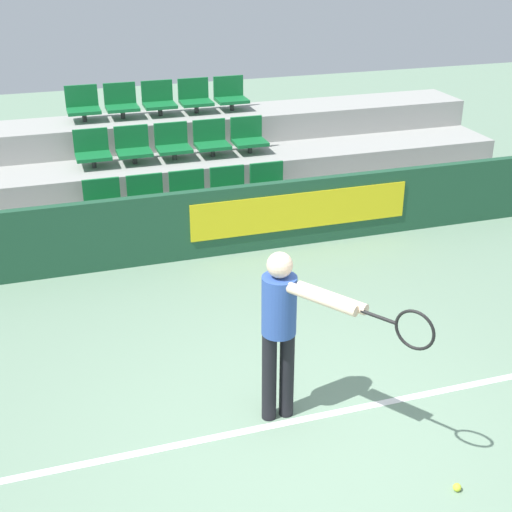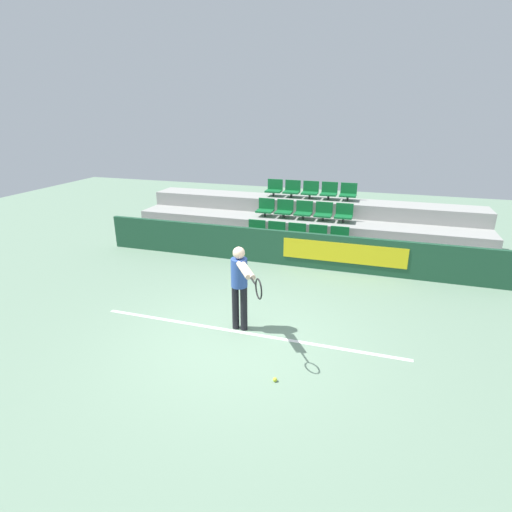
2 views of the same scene
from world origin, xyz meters
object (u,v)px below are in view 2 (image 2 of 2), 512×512
at_px(stadium_chair_14, 348,193).
at_px(stadium_chair_12, 310,191).
at_px(tennis_ball, 275,380).
at_px(stadium_chair_13, 329,192).
at_px(stadium_chair_9, 344,214).
at_px(stadium_chair_1, 276,232).
at_px(stadium_chair_4, 339,238).
at_px(stadium_chair_8, 323,213).
at_px(stadium_chair_3, 317,236).
at_px(stadium_chair_10, 274,189).
at_px(stadium_chair_7, 304,211).
at_px(stadium_chair_6, 284,210).
at_px(stadium_chair_2, 296,234).
at_px(stadium_chair_0, 256,231).
at_px(stadium_chair_5, 266,208).
at_px(stadium_chair_11, 292,190).
at_px(tennis_player, 240,281).

bearing_deg(stadium_chair_14, stadium_chair_12, 180.00).
bearing_deg(tennis_ball, stadium_chair_13, 92.23).
relative_size(stadium_chair_13, stadium_chair_14, 1.00).
relative_size(stadium_chair_9, stadium_chair_12, 1.00).
xyz_separation_m(stadium_chair_13, tennis_ball, (0.29, -7.49, -1.47)).
distance_m(stadium_chair_1, stadium_chair_4, 1.75).
distance_m(stadium_chair_4, stadium_chair_8, 1.22).
relative_size(stadium_chair_3, stadium_chair_10, 1.00).
relative_size(stadium_chair_7, stadium_chair_9, 1.00).
relative_size(stadium_chair_3, stadium_chair_6, 1.00).
bearing_deg(stadium_chair_13, stadium_chair_8, -90.00).
relative_size(stadium_chair_8, stadium_chair_10, 1.00).
distance_m(stadium_chair_1, stadium_chair_2, 0.58).
height_order(stadium_chair_0, stadium_chair_5, stadium_chair_5).
bearing_deg(stadium_chair_5, stadium_chair_2, -40.24).
xyz_separation_m(stadium_chair_1, stadium_chair_11, (0.00, 1.98, 0.85)).
bearing_deg(stadium_chair_2, tennis_ball, -80.98).
bearing_deg(stadium_chair_6, stadium_chair_12, 59.42).
bearing_deg(stadium_chair_13, tennis_player, -96.37).
xyz_separation_m(stadium_chair_7, stadium_chair_10, (-1.17, 0.99, 0.43)).
height_order(stadium_chair_7, tennis_player, tennis_player).
bearing_deg(stadium_chair_10, stadium_chair_9, -22.93).
bearing_deg(stadium_chair_6, stadium_chair_14, 29.43).
bearing_deg(stadium_chair_3, stadium_chair_0, 180.00).
xyz_separation_m(stadium_chair_8, stadium_chair_13, (0.00, 0.99, 0.43)).
relative_size(stadium_chair_11, stadium_chair_12, 1.00).
xyz_separation_m(stadium_chair_1, tennis_ball, (1.46, -5.51, -0.62)).
xyz_separation_m(stadium_chair_8, stadium_chair_14, (0.58, 0.99, 0.43)).
xyz_separation_m(stadium_chair_2, stadium_chair_8, (0.58, 0.99, 0.43)).
distance_m(stadium_chair_10, stadium_chair_14, 2.34).
xyz_separation_m(stadium_chair_2, tennis_player, (-0.11, -4.26, 0.34)).
xyz_separation_m(stadium_chair_8, stadium_chair_11, (-1.17, 0.99, 0.43)).
distance_m(stadium_chair_2, stadium_chair_9, 1.59).
distance_m(stadium_chair_8, stadium_chair_10, 2.06).
relative_size(stadium_chair_5, stadium_chair_10, 1.00).
distance_m(stadium_chair_8, stadium_chair_9, 0.58).
bearing_deg(stadium_chair_1, stadium_chair_12, 73.54).
bearing_deg(stadium_chair_0, stadium_chair_5, 90.00).
height_order(stadium_chair_4, tennis_ball, stadium_chair_4).
bearing_deg(stadium_chair_14, stadium_chair_4, -90.00).
bearing_deg(stadium_chair_0, stadium_chair_8, 29.43).
relative_size(stadium_chair_11, tennis_ball, 7.82).
bearing_deg(stadium_chair_1, stadium_chair_11, 90.00).
relative_size(stadium_chair_10, tennis_ball, 7.82).
xyz_separation_m(stadium_chair_1, stadium_chair_7, (0.58, 0.99, 0.43)).
xyz_separation_m(stadium_chair_5, stadium_chair_8, (1.75, 0.00, 0.00)).
height_order(stadium_chair_2, tennis_ball, stadium_chair_2).
relative_size(stadium_chair_12, tennis_player, 0.32).
height_order(stadium_chair_4, stadium_chair_13, stadium_chair_13).
bearing_deg(stadium_chair_4, stadium_chair_7, 139.76).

